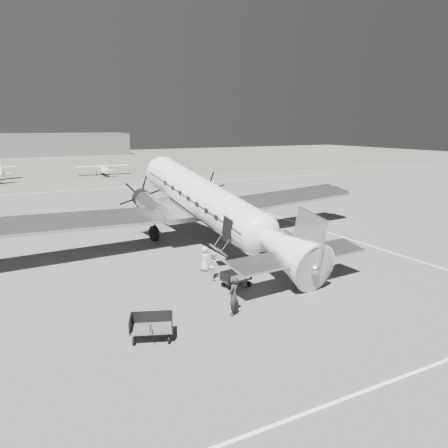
{
  "coord_description": "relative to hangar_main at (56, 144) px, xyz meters",
  "views": [
    {
      "loc": [
        -12.67,
        -23.52,
        8.88
      ],
      "look_at": [
        1.15,
        2.67,
        2.2
      ],
      "focal_mm": 35.0,
      "sensor_mm": 36.0,
      "label": 1
    }
  ],
  "objects": [
    {
      "name": "grass_infield",
      "position": [
        -5.0,
        -25.0,
        -3.3
      ],
      "size": [
        260.0,
        90.0,
        0.01
      ],
      "primitive_type": "cube",
      "color": "#5E5A4F",
      "rests_on": "ground"
    },
    {
      "name": "baggage_cart_far",
      "position": [
        -12.44,
        -127.02,
        -2.76
      ],
      "size": [
        2.25,
        1.94,
        1.07
      ],
      "primitive_type": null,
      "rotation": [
        0.0,
        0.0,
        -0.37
      ],
      "color": "#4F4F4F",
      "rests_on": "ground"
    },
    {
      "name": "ground_crew",
      "position": [
        -8.17,
        -126.49,
        -2.33
      ],
      "size": [
        0.85,
        0.78,
        1.94
      ],
      "primitive_type": "imported",
      "rotation": [
        0.0,
        0.0,
        3.74
      ],
      "color": "#2B2B2B",
      "rests_on": "ground"
    },
    {
      "name": "ramp_agent",
      "position": [
        -6.73,
        -121.52,
        -2.47
      ],
      "size": [
        0.84,
        0.96,
        1.66
      ],
      "primitive_type": "imported",
      "rotation": [
        0.0,
        0.0,
        1.27
      ],
      "color": "silver",
      "rests_on": "ground"
    },
    {
      "name": "passenger",
      "position": [
        -6.59,
        -119.94,
        -2.51
      ],
      "size": [
        0.7,
        0.88,
        1.57
      ],
      "primitive_type": "imported",
      "rotation": [
        0.0,
        0.0,
        1.86
      ],
      "color": "silver",
      "rests_on": "ground"
    },
    {
      "name": "hangar_main",
      "position": [
        0.0,
        0.0,
        0.0
      ],
      "size": [
        42.0,
        14.0,
        6.6
      ],
      "color": "#5C5C5C",
      "rests_on": "ground"
    },
    {
      "name": "taxi_line_right",
      "position": [
        7.0,
        -120.0,
        -3.29
      ],
      "size": [
        0.15,
        80.0,
        0.01
      ],
      "primitive_type": "cube",
      "color": "white",
      "rests_on": "ground"
    },
    {
      "name": "light_plane_right",
      "position": [
        0.02,
        -62.55,
        -2.29
      ],
      "size": [
        10.17,
        8.45,
        2.02
      ],
      "primitive_type": null,
      "rotation": [
        0.0,
        0.0,
        -0.06
      ],
      "color": "white",
      "rests_on": "ground"
    },
    {
      "name": "dc3_airliner",
      "position": [
        -3.85,
        -115.33,
        -0.23
      ],
      "size": [
        33.99,
        24.94,
        6.15
      ],
      "primitive_type": null,
      "rotation": [
        0.0,
        0.0,
        0.08
      ],
      "color": "silver",
      "rests_on": "ground"
    },
    {
      "name": "ground",
      "position": [
        -5.0,
        -120.0,
        -3.3
      ],
      "size": [
        260.0,
        260.0,
        0.0
      ],
      "primitive_type": "plane",
      "color": "slate",
      "rests_on": "ground"
    },
    {
      "name": "taxi_line_horizon",
      "position": [
        -5.0,
        -80.0,
        -3.29
      ],
      "size": [
        90.0,
        0.15,
        0.01
      ],
      "primitive_type": "cube",
      "color": "white",
      "rests_on": "ground"
    },
    {
      "name": "taxi_line_near",
      "position": [
        -5.0,
        -134.0,
        -3.29
      ],
      "size": [
        60.0,
        0.15,
        0.01
      ],
      "primitive_type": "cube",
      "color": "white",
      "rests_on": "ground"
    },
    {
      "name": "baggage_cart_near",
      "position": [
        -6.22,
        -123.27,
        -2.83
      ],
      "size": [
        1.81,
        1.39,
        0.94
      ],
      "primitive_type": null,
      "rotation": [
        0.0,
        0.0,
        0.14
      ],
      "color": "#4F4F4F",
      "rests_on": "ground"
    }
  ]
}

